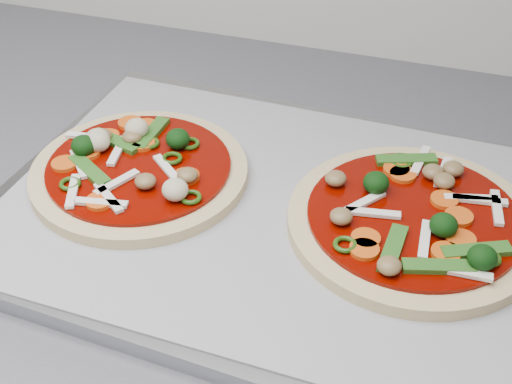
% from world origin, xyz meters
% --- Properties ---
extents(baking_tray, '(0.53, 0.40, 0.02)m').
position_xyz_m(baking_tray, '(-0.26, 1.24, 0.91)').
color(baking_tray, '#9B9CA0').
rests_on(baking_tray, countertop).
extents(parchment, '(0.49, 0.37, 0.00)m').
position_xyz_m(parchment, '(-0.26, 1.24, 0.92)').
color(parchment, '#98989D').
rests_on(parchment, baking_tray).
extents(pizza_left, '(0.26, 0.26, 0.04)m').
position_xyz_m(pizza_left, '(-0.40, 1.24, 0.93)').
color(pizza_left, '#DAB788').
rests_on(pizza_left, parchment).
extents(pizza_right, '(0.24, 0.24, 0.04)m').
position_xyz_m(pizza_right, '(-0.14, 1.25, 0.93)').
color(pizza_right, '#DAB788').
rests_on(pizza_right, parchment).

